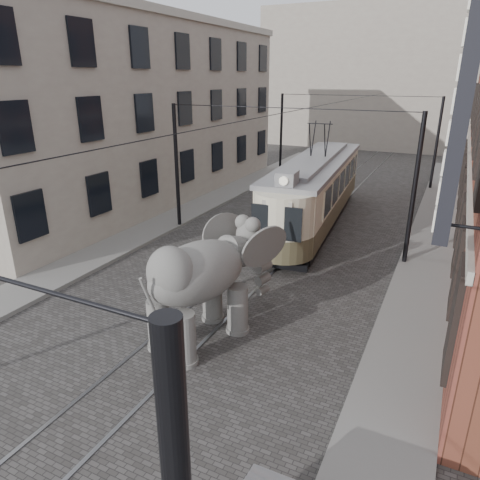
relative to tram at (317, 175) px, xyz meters
The scene contains 9 objects.
ground 9.87m from the tram, 92.09° to the right, with size 120.00×120.00×0.00m, color #464340.
tram_rails 9.87m from the tram, 92.09° to the right, with size 1.54×80.00×0.02m, color slate, non-canonical shape.
sidewalk_right 11.35m from the tram, 59.33° to the right, with size 2.00×60.00×0.15m, color slate.
sidewalk_left 11.99m from the tram, 125.70° to the right, with size 2.00×60.00×0.15m, color slate.
stucco_building 11.62m from the tram, behind, with size 7.00×24.00×10.00m, color gray.
distant_block 30.80m from the tram, 90.65° to the left, with size 28.00×10.00×14.00m, color gray.
catenary 4.59m from the tram, 96.89° to the right, with size 11.00×30.20×6.00m, color black, non-canonical shape.
tram is the anchor object (origin of this frame).
elephant 11.83m from the tram, 88.97° to the right, with size 2.96×5.37×3.29m, color #5D5B56, non-canonical shape.
Camera 1 is at (6.41, -11.61, 7.16)m, focal length 32.91 mm.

